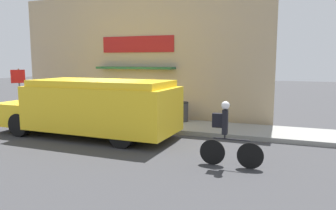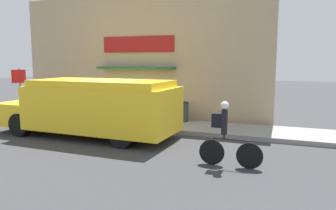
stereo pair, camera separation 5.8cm
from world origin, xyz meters
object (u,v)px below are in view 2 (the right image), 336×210
Objects in this scene: stop_sign_post at (20,84)px; trash_bin at (182,112)px; school_bus at (92,107)px; cyclist at (226,135)px.

stop_sign_post is 7.55m from trash_bin.
school_bus is 5.32m from cyclist.
stop_sign_post is 2.67× the size of trash_bin.
cyclist is (5.07, -1.58, -0.26)m from school_bus.
school_bus is 4.05× the size of cyclist.
school_bus is at bearing 162.33° from cyclist.
stop_sign_post is (-10.16, 3.33, 0.80)m from cyclist.
school_bus is 8.39× the size of trash_bin.
cyclist is 0.77× the size of stop_sign_post.
trash_bin is at bearing 120.36° from cyclist.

